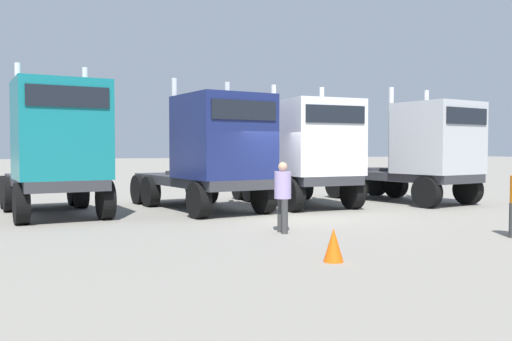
{
  "coord_description": "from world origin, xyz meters",
  "views": [
    {
      "loc": [
        -6.54,
        -14.51,
        2.0
      ],
      "look_at": [
        0.23,
        3.07,
        1.25
      ],
      "focal_mm": 38.8,
      "sensor_mm": 36.0,
      "label": 1
    }
  ],
  "objects_px": {
    "semi_truck_teal": "(58,148)",
    "semi_truck_navy": "(214,151)",
    "semi_truck_silver": "(424,152)",
    "traffic_cone_far": "(334,245)",
    "semi_truck_white": "(308,152)",
    "visitor_with_camera": "(283,192)"
  },
  "relations": [
    {
      "from": "semi_truck_teal",
      "to": "semi_truck_navy",
      "type": "height_order",
      "value": "semi_truck_teal"
    },
    {
      "from": "semi_truck_silver",
      "to": "traffic_cone_far",
      "type": "relative_size",
      "value": 10.23
    },
    {
      "from": "semi_truck_teal",
      "to": "semi_truck_navy",
      "type": "relative_size",
      "value": 0.93
    },
    {
      "from": "traffic_cone_far",
      "to": "semi_truck_silver",
      "type": "bearing_deg",
      "value": 44.36
    },
    {
      "from": "semi_truck_teal",
      "to": "semi_truck_navy",
      "type": "distance_m",
      "value": 4.6
    },
    {
      "from": "semi_truck_white",
      "to": "visitor_with_camera",
      "type": "height_order",
      "value": "semi_truck_white"
    },
    {
      "from": "semi_truck_navy",
      "to": "semi_truck_silver",
      "type": "height_order",
      "value": "semi_truck_navy"
    },
    {
      "from": "semi_truck_silver",
      "to": "semi_truck_teal",
      "type": "bearing_deg",
      "value": -104.08
    },
    {
      "from": "semi_truck_white",
      "to": "visitor_with_camera",
      "type": "relative_size",
      "value": 3.54
    },
    {
      "from": "semi_truck_white",
      "to": "traffic_cone_far",
      "type": "relative_size",
      "value": 9.91
    },
    {
      "from": "semi_truck_teal",
      "to": "semi_truck_white",
      "type": "relative_size",
      "value": 1.01
    },
    {
      "from": "semi_truck_teal",
      "to": "semi_truck_navy",
      "type": "xyz_separation_m",
      "value": [
        4.59,
        -0.27,
        -0.11
      ]
    },
    {
      "from": "traffic_cone_far",
      "to": "visitor_with_camera",
      "type": "bearing_deg",
      "value": 81.28
    },
    {
      "from": "semi_truck_navy",
      "to": "visitor_with_camera",
      "type": "relative_size",
      "value": 3.85
    },
    {
      "from": "semi_truck_navy",
      "to": "visitor_with_camera",
      "type": "distance_m",
      "value": 4.76
    },
    {
      "from": "semi_truck_silver",
      "to": "traffic_cone_far",
      "type": "distance_m",
      "value": 11.41
    },
    {
      "from": "semi_truck_silver",
      "to": "visitor_with_camera",
      "type": "xyz_separation_m",
      "value": [
        -7.56,
        -4.5,
        -0.92
      ]
    },
    {
      "from": "semi_truck_silver",
      "to": "traffic_cone_far",
      "type": "height_order",
      "value": "semi_truck_silver"
    },
    {
      "from": "semi_truck_silver",
      "to": "traffic_cone_far",
      "type": "bearing_deg",
      "value": -57.78
    },
    {
      "from": "semi_truck_silver",
      "to": "traffic_cone_far",
      "type": "xyz_separation_m",
      "value": [
        -8.08,
        -7.9,
        -1.59
      ]
    },
    {
      "from": "semi_truck_teal",
      "to": "semi_truck_white",
      "type": "bearing_deg",
      "value": 82.4
    },
    {
      "from": "semi_truck_teal",
      "to": "semi_truck_silver",
      "type": "bearing_deg",
      "value": 80.13
    }
  ]
}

